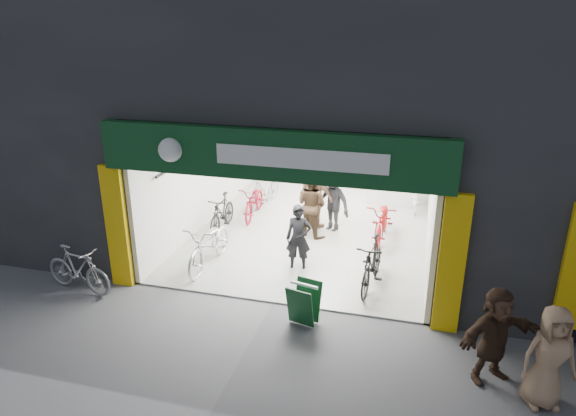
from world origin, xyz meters
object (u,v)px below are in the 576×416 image
at_px(bike_left_front, 210,244).
at_px(bike_right_front, 372,264).
at_px(parked_bike, 78,269).
at_px(sandwich_board, 304,302).
at_px(pedestrian_near, 549,357).

bearing_deg(bike_left_front, bike_right_front, 1.33).
height_order(bike_right_front, parked_bike, bike_right_front).
bearing_deg(sandwich_board, bike_right_front, 71.29).
xyz_separation_m(bike_left_front, parked_bike, (-2.15, -1.73, -0.04)).
bearing_deg(bike_left_front, pedestrian_near, -22.15).
xyz_separation_m(parked_bike, sandwich_board, (4.71, 0.04, -0.06)).
height_order(bike_right_front, sandwich_board, bike_right_front).
bearing_deg(parked_bike, bike_left_front, -41.09).
bearing_deg(bike_right_front, pedestrian_near, -39.05).
bearing_deg(pedestrian_near, parked_bike, 158.69).
height_order(bike_left_front, bike_right_front, bike_right_front).
relative_size(bike_right_front, parked_bike, 1.09).
height_order(bike_left_front, sandwich_board, bike_left_front).
distance_m(bike_left_front, parked_bike, 2.76).
height_order(bike_right_front, pedestrian_near, pedestrian_near).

